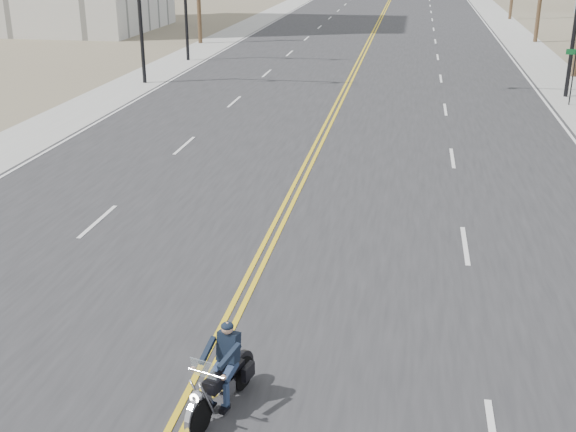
# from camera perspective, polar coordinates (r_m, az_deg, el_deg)

# --- Properties ---
(road) EXTENTS (20.00, 200.00, 0.01)m
(road) POSITION_cam_1_polar(r_m,az_deg,el_deg) (75.96, 7.40, 15.32)
(road) COLOR #303033
(road) RESTS_ON ground
(sidewalk_left) EXTENTS (3.00, 200.00, 0.01)m
(sidewalk_left) POSITION_cam_1_polar(r_m,az_deg,el_deg) (77.33, -1.46, 15.58)
(sidewalk_left) COLOR #A5A5A0
(sidewalk_left) RESTS_ON ground
(sidewalk_right) EXTENTS (3.00, 200.00, 0.01)m
(sidewalk_right) POSITION_cam_1_polar(r_m,az_deg,el_deg) (76.32, 16.34, 14.71)
(sidewalk_right) COLOR #A5A5A0
(sidewalk_right) RESTS_ON ground
(street_sign) EXTENTS (0.90, 0.06, 2.62)m
(street_sign) POSITION_cam_1_polar(r_m,az_deg,el_deg) (36.71, 21.67, 10.88)
(street_sign) COLOR black
(street_sign) RESTS_ON ground
(motorcyclist) EXTENTS (1.34, 2.10, 1.52)m
(motorcyclist) POSITION_cam_1_polar(r_m,az_deg,el_deg) (12.15, -5.35, -12.06)
(motorcyclist) COLOR black
(motorcyclist) RESTS_ON ground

